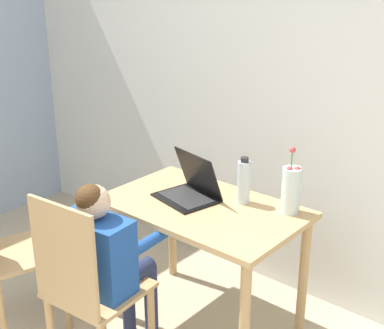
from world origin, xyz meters
TOP-DOWN VIEW (x-y plane):
  - wall_back at (0.00, 2.23)m, footprint 6.40×0.05m
  - dining_table at (-0.09, 1.58)m, footprint 1.02×0.64m
  - chair_occupied at (-0.23, 0.91)m, footprint 0.43×0.43m
  - chair_spare at (-0.84, 0.87)m, footprint 0.49×0.49m
  - person_seated at (-0.24, 1.04)m, footprint 0.39×0.45m
  - laptop at (-0.20, 1.61)m, footprint 0.36×0.31m
  - flower_vase at (0.29, 1.80)m, footprint 0.10×0.10m
  - water_bottle at (0.05, 1.74)m, footprint 0.07×0.07m

SIDE VIEW (x-z plane):
  - chair_occupied at x=-0.23m, z-range 0.01..0.97m
  - chair_spare at x=-0.84m, z-range 0.01..0.97m
  - dining_table at x=-0.09m, z-range 0.25..0.97m
  - person_seated at x=-0.24m, z-range 0.12..1.11m
  - laptop at x=-0.20m, z-range 0.65..0.90m
  - water_bottle at x=0.05m, z-range 0.71..0.96m
  - flower_vase at x=0.29m, z-range 0.67..1.01m
  - wall_back at x=0.00m, z-range 0.00..2.50m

